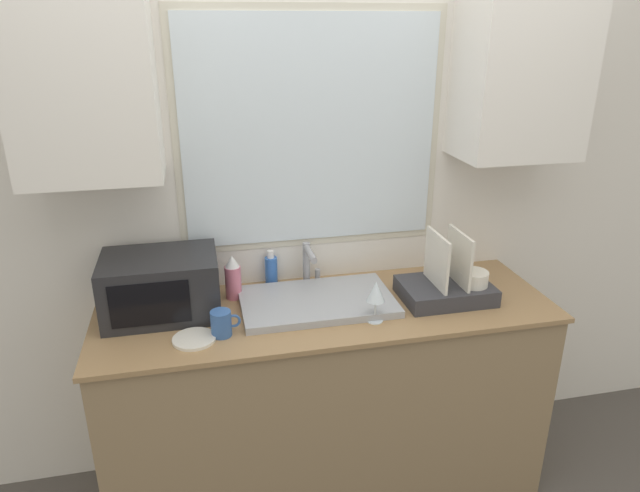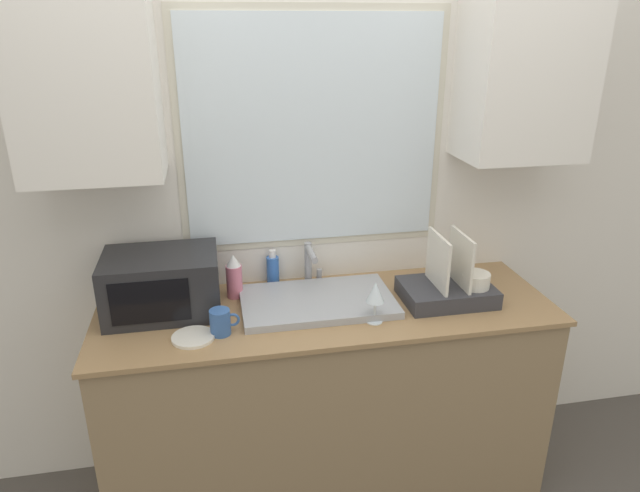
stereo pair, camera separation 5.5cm
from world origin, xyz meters
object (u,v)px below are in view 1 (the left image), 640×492
object	(u,v)px
dish_rack	(448,285)
spray_bottle	(233,278)
microwave	(161,285)
wine_glass	(376,293)
faucet	(309,261)
soap_bottle	(271,270)
mug_near_sink	(222,323)

from	to	relation	value
dish_rack	spray_bottle	distance (m)	0.90
microwave	wine_glass	xyz separation A→B (m)	(0.80, -0.25, 0.00)
faucet	wine_glass	size ratio (longest dim) A/B	1.12
wine_glass	dish_rack	bearing A→B (deg)	18.20
dish_rack	soap_bottle	world-z (taller)	dish_rack
microwave	soap_bottle	xyz separation A→B (m)	(0.46, 0.17, -0.05)
faucet	dish_rack	size ratio (longest dim) A/B	0.51
faucet	soap_bottle	bearing A→B (deg)	162.83
faucet	soap_bottle	xyz separation A→B (m)	(-0.16, 0.05, -0.05)
mug_near_sink	spray_bottle	bearing A→B (deg)	77.37
wine_glass	spray_bottle	bearing A→B (deg)	147.99
microwave	soap_bottle	size ratio (longest dim) A/B	2.80
spray_bottle	soap_bottle	bearing A→B (deg)	29.62
microwave	soap_bottle	distance (m)	0.49
wine_glass	microwave	bearing A→B (deg)	162.77
faucet	mug_near_sink	bearing A→B (deg)	-138.71
microwave	soap_bottle	bearing A→B (deg)	20.65
faucet	wine_glass	distance (m)	0.41
faucet	microwave	distance (m)	0.63
soap_bottle	mug_near_sink	bearing A→B (deg)	-121.02
dish_rack	spray_bottle	bearing A→B (deg)	166.73
dish_rack	spray_bottle	size ratio (longest dim) A/B	1.94
spray_bottle	wine_glass	size ratio (longest dim) A/B	1.13
dish_rack	soap_bottle	distance (m)	0.76
dish_rack	mug_near_sink	size ratio (longest dim) A/B	3.33
mug_near_sink	wine_glass	xyz separation A→B (m)	(0.58, -0.02, 0.07)
faucet	dish_rack	bearing A→B (deg)	-25.27
dish_rack	faucet	bearing A→B (deg)	154.73
dish_rack	soap_bottle	bearing A→B (deg)	156.49
faucet	soap_bottle	distance (m)	0.17
microwave	dish_rack	world-z (taller)	dish_rack
faucet	microwave	xyz separation A→B (m)	(-0.62, -0.12, 0.01)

